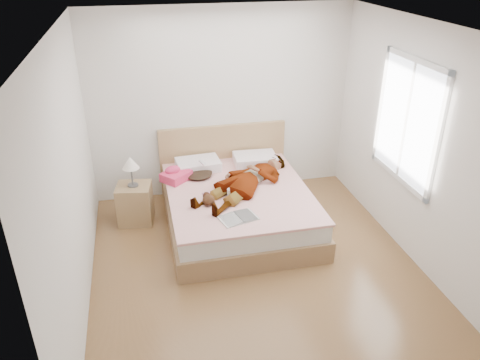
% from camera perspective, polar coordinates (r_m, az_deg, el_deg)
% --- Properties ---
extents(ground, '(4.00, 4.00, 0.00)m').
position_cam_1_polar(ground, '(5.34, 2.05, -10.78)').
color(ground, '#4C3117').
rests_on(ground, ground).
extents(woman, '(1.70, 1.61, 0.23)m').
position_cam_1_polar(woman, '(5.90, 0.80, 0.35)').
color(woman, white).
rests_on(woman, bed).
extents(hair, '(0.49, 0.56, 0.07)m').
position_cam_1_polar(hair, '(6.24, -5.27, 0.97)').
color(hair, black).
rests_on(hair, bed).
extents(phone, '(0.10, 0.10, 0.05)m').
position_cam_1_polar(phone, '(6.14, -4.62, 2.14)').
color(phone, silver).
rests_on(phone, bed).
extents(room_shell, '(4.00, 4.00, 4.00)m').
position_cam_1_polar(room_shell, '(5.53, 19.69, 6.72)').
color(room_shell, white).
rests_on(room_shell, ground).
extents(bed, '(1.80, 2.08, 1.00)m').
position_cam_1_polar(bed, '(6.03, -0.39, -2.82)').
color(bed, brown).
rests_on(bed, ground).
extents(towel, '(0.45, 0.44, 0.18)m').
position_cam_1_polar(towel, '(6.12, -7.89, 0.66)').
color(towel, '#FF457A').
rests_on(towel, bed).
extents(magazine, '(0.47, 0.37, 0.02)m').
position_cam_1_polar(magazine, '(5.25, -0.22, -4.63)').
color(magazine, silver).
rests_on(magazine, bed).
extents(coffee_mug, '(0.13, 0.10, 0.10)m').
position_cam_1_polar(coffee_mug, '(5.67, -1.12, -1.56)').
color(coffee_mug, white).
rests_on(coffee_mug, bed).
extents(plush_toy, '(0.16, 0.23, 0.12)m').
position_cam_1_polar(plush_toy, '(5.52, -3.90, -2.34)').
color(plush_toy, black).
rests_on(plush_toy, bed).
extents(nightstand, '(0.48, 0.44, 0.92)m').
position_cam_1_polar(nightstand, '(6.17, -12.71, -2.48)').
color(nightstand, brown).
rests_on(nightstand, ground).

